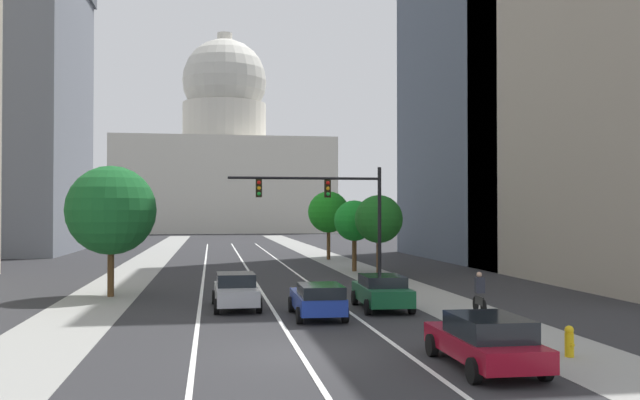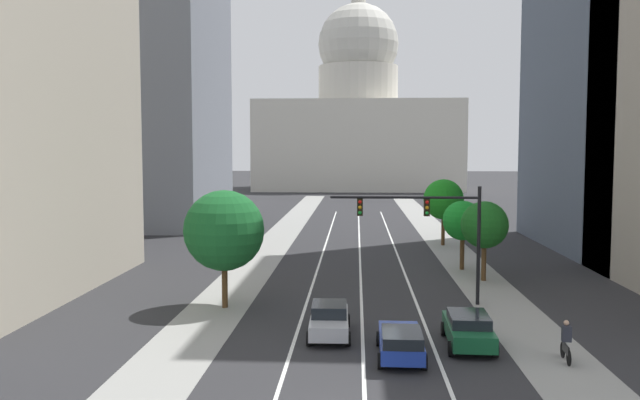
% 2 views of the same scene
% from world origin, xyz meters
% --- Properties ---
extents(ground_plane, '(400.00, 400.00, 0.00)m').
position_xyz_m(ground_plane, '(0.00, 40.00, 0.00)').
color(ground_plane, '#2B2B2D').
extents(sidewalk_left, '(3.44, 130.00, 0.01)m').
position_xyz_m(sidewalk_left, '(-7.89, 35.00, 0.01)').
color(sidewalk_left, gray).
rests_on(sidewalk_left, ground).
extents(sidewalk_right, '(3.44, 130.00, 0.01)m').
position_xyz_m(sidewalk_right, '(7.89, 35.00, 0.01)').
color(sidewalk_right, gray).
rests_on(sidewalk_right, ground).
extents(lane_stripe_left, '(0.16, 90.00, 0.01)m').
position_xyz_m(lane_stripe_left, '(-3.08, 25.00, 0.01)').
color(lane_stripe_left, white).
rests_on(lane_stripe_left, ground).
extents(lane_stripe_center, '(0.16, 90.00, 0.01)m').
position_xyz_m(lane_stripe_center, '(0.00, 25.00, 0.01)').
color(lane_stripe_center, white).
rests_on(lane_stripe_center, ground).
extents(lane_stripe_right, '(0.16, 90.00, 0.01)m').
position_xyz_m(lane_stripe_right, '(3.08, 25.00, 0.01)').
color(lane_stripe_right, white).
rests_on(lane_stripe_right, ground).
extents(office_tower_far_left, '(19.83, 21.29, 29.72)m').
position_xyz_m(office_tower_far_left, '(-26.18, 54.37, 14.90)').
color(office_tower_far_left, gray).
rests_on(office_tower_far_left, ground).
extents(capitol_building, '(43.27, 22.82, 40.97)m').
position_xyz_m(capitol_building, '(0.00, 121.52, 14.80)').
color(capitol_building, beige).
rests_on(capitol_building, ground).
extents(car_blue, '(2.00, 4.49, 1.40)m').
position_xyz_m(car_blue, '(1.54, 6.58, 0.75)').
color(car_blue, '#1E389E').
rests_on(car_blue, ground).
extents(car_silver, '(2.03, 4.53, 1.52)m').
position_xyz_m(car_silver, '(-1.54, 9.79, 0.78)').
color(car_silver, '#B2B5BA').
rests_on(car_silver, ground).
extents(car_green, '(2.15, 4.56, 1.47)m').
position_xyz_m(car_green, '(4.62, 8.56, 0.78)').
color(car_green, '#14512D').
rests_on(car_green, ground).
extents(traffic_signal_mast, '(8.32, 0.39, 6.61)m').
position_xyz_m(traffic_signal_mast, '(3.83, 16.32, 4.69)').
color(traffic_signal_mast, black).
rests_on(traffic_signal_mast, ground).
extents(cyclist, '(0.38, 1.70, 1.72)m').
position_xyz_m(cyclist, '(8.23, 6.61, 0.85)').
color(cyclist, black).
rests_on(cyclist, ground).
extents(street_tree_far_right, '(3.10, 3.10, 5.26)m').
position_xyz_m(street_tree_far_right, '(8.09, 23.04, 3.69)').
color(street_tree_far_right, '#51381E').
rests_on(street_tree_far_right, ground).
extents(street_tree_near_right, '(2.85, 2.85, 4.98)m').
position_xyz_m(street_tree_near_right, '(7.30, 26.95, 3.53)').
color(street_tree_near_right, '#51381E').
rests_on(street_tree_near_right, ground).
extents(street_tree_mid_left, '(4.39, 4.39, 6.45)m').
position_xyz_m(street_tree_mid_left, '(-7.47, 14.87, 4.24)').
color(street_tree_mid_left, '#51381E').
rests_on(street_tree_mid_left, ground).
extents(street_tree_mid_right, '(3.62, 3.62, 5.97)m').
position_xyz_m(street_tree_mid_right, '(7.52, 38.88, 4.15)').
color(street_tree_mid_right, '#51381E').
rests_on(street_tree_mid_right, ground).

